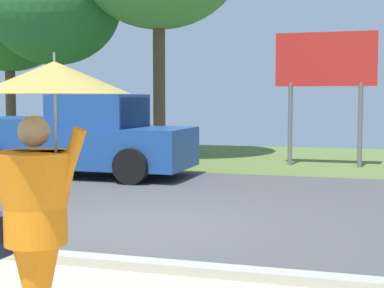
{
  "coord_description": "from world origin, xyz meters",
  "views": [
    {
      "loc": [
        3.1,
        -7.83,
        1.83
      ],
      "look_at": [
        0.43,
        1.0,
        1.1
      ],
      "focal_mm": 56.22,
      "sensor_mm": 36.0,
      "label": 1
    }
  ],
  "objects_px": {
    "roadside_billboard": "(326,69)",
    "tree_right_far": "(9,13)",
    "monk_pedestrian": "(41,199)",
    "pickup_truck": "(81,138)",
    "tree_right_mid": "(54,4)"
  },
  "relations": [
    {
      "from": "pickup_truck",
      "to": "roadside_billboard",
      "type": "distance_m",
      "value": 6.56
    },
    {
      "from": "tree_right_far",
      "to": "tree_right_mid",
      "type": "bearing_deg",
      "value": -36.1
    },
    {
      "from": "pickup_truck",
      "to": "tree_right_mid",
      "type": "xyz_separation_m",
      "value": [
        -2.99,
        4.13,
        3.78
      ]
    },
    {
      "from": "pickup_truck",
      "to": "tree_right_far",
      "type": "relative_size",
      "value": 0.75
    },
    {
      "from": "roadside_billboard",
      "to": "tree_right_far",
      "type": "relative_size",
      "value": 0.5
    },
    {
      "from": "roadside_billboard",
      "to": "tree_right_mid",
      "type": "xyz_separation_m",
      "value": [
        -8.25,
        0.6,
        2.11
      ]
    },
    {
      "from": "monk_pedestrian",
      "to": "tree_right_far",
      "type": "bearing_deg",
      "value": 128.78
    },
    {
      "from": "monk_pedestrian",
      "to": "pickup_truck",
      "type": "distance_m",
      "value": 9.88
    },
    {
      "from": "monk_pedestrian",
      "to": "tree_right_far",
      "type": "relative_size",
      "value": 0.31
    },
    {
      "from": "monk_pedestrian",
      "to": "tree_right_mid",
      "type": "relative_size",
      "value": 0.33
    },
    {
      "from": "roadside_billboard",
      "to": "tree_right_far",
      "type": "distance_m",
      "value": 11.95
    },
    {
      "from": "roadside_billboard",
      "to": "tree_right_far",
      "type": "bearing_deg",
      "value": 165.8
    },
    {
      "from": "roadside_billboard",
      "to": "monk_pedestrian",
      "type": "bearing_deg",
      "value": -94.51
    },
    {
      "from": "pickup_truck",
      "to": "tree_right_far",
      "type": "distance_m",
      "value": 9.7
    },
    {
      "from": "monk_pedestrian",
      "to": "roadside_billboard",
      "type": "bearing_deg",
      "value": 90.1
    }
  ]
}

